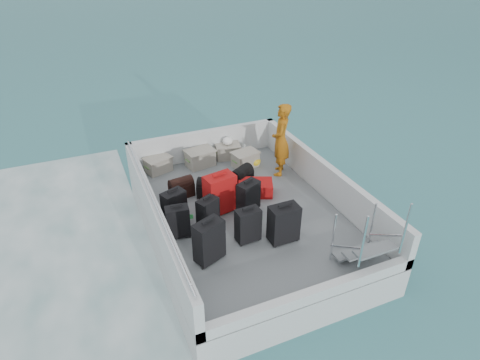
% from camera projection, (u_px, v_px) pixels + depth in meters
% --- Properties ---
extents(ground, '(160.00, 160.00, 0.00)m').
position_uv_depth(ground, '(245.00, 236.00, 8.07)').
color(ground, '#1C6363').
rests_on(ground, ground).
extents(ferry_hull, '(3.60, 5.00, 0.60)m').
position_uv_depth(ferry_hull, '(245.00, 224.00, 7.91)').
color(ferry_hull, silver).
rests_on(ferry_hull, ground).
extents(deck, '(3.30, 4.70, 0.02)m').
position_uv_depth(deck, '(245.00, 211.00, 7.76)').
color(deck, slate).
rests_on(deck, ferry_hull).
extents(deck_fittings, '(3.60, 5.00, 0.90)m').
position_uv_depth(deck_fittings, '(270.00, 199.00, 7.42)').
color(deck_fittings, silver).
rests_on(deck_fittings, deck).
extents(suitcase_0, '(0.55, 0.43, 0.74)m').
position_uv_depth(suitcase_0, '(209.00, 242.00, 6.38)').
color(suitcase_0, black).
rests_on(suitcase_0, deck).
extents(suitcase_1, '(0.43, 0.28, 0.60)m').
position_uv_depth(suitcase_1, '(178.00, 222.00, 6.94)').
color(suitcase_1, black).
rests_on(suitcase_1, deck).
extents(suitcase_2, '(0.49, 0.39, 0.61)m').
position_uv_depth(suitcase_2, '(174.00, 206.00, 7.35)').
color(suitcase_2, black).
rests_on(suitcase_2, deck).
extents(suitcase_3, '(0.43, 0.27, 0.63)m').
position_uv_depth(suitcase_3, '(248.00, 226.00, 6.83)').
color(suitcase_3, black).
rests_on(suitcase_3, deck).
extents(suitcase_4, '(0.45, 0.37, 0.57)m').
position_uv_depth(suitcase_4, '(208.00, 213.00, 7.20)').
color(suitcase_4, black).
rests_on(suitcase_4, deck).
extents(suitcase_5, '(0.62, 0.44, 0.78)m').
position_uv_depth(suitcase_5, '(220.00, 194.00, 7.56)').
color(suitcase_5, '#B70E12').
rests_on(suitcase_5, deck).
extents(suitcase_6, '(0.51, 0.30, 0.69)m').
position_uv_depth(suitcase_6, '(284.00, 224.00, 6.82)').
color(suitcase_6, black).
rests_on(suitcase_6, deck).
extents(suitcase_7, '(0.50, 0.40, 0.61)m').
position_uv_depth(suitcase_7, '(248.00, 197.00, 7.63)').
color(suitcase_7, black).
rests_on(suitcase_7, deck).
extents(suitcase_8, '(0.82, 0.69, 0.27)m').
position_uv_depth(suitcase_8, '(255.00, 188.00, 8.22)').
color(suitcase_8, '#B70E12').
rests_on(suitcase_8, deck).
extents(duffel_0, '(0.51, 0.36, 0.32)m').
position_uv_depth(duffel_0, '(182.00, 189.00, 8.14)').
color(duffel_0, black).
rests_on(duffel_0, deck).
extents(duffel_1, '(0.51, 0.48, 0.32)m').
position_uv_depth(duffel_1, '(208.00, 189.00, 8.12)').
color(duffel_1, black).
rests_on(duffel_1, deck).
extents(duffel_2, '(0.59, 0.52, 0.32)m').
position_uv_depth(duffel_2, '(242.00, 178.00, 8.52)').
color(duffel_2, black).
rests_on(duffel_2, deck).
extents(crate_0, '(0.63, 0.52, 0.33)m').
position_uv_depth(crate_0, '(158.00, 165.00, 9.01)').
color(crate_0, '#A39B8E').
rests_on(crate_0, deck).
extents(crate_1, '(0.67, 0.52, 0.37)m').
position_uv_depth(crate_1, '(200.00, 158.00, 9.23)').
color(crate_1, '#A39B8E').
rests_on(crate_1, deck).
extents(crate_2, '(0.60, 0.48, 0.32)m').
position_uv_depth(crate_2, '(228.00, 152.00, 9.58)').
color(crate_2, '#A39B8E').
rests_on(crate_2, deck).
extents(crate_3, '(0.62, 0.48, 0.33)m').
position_uv_depth(crate_3, '(245.00, 160.00, 9.22)').
color(crate_3, '#A39B8E').
rests_on(crate_3, deck).
extents(yellow_bag, '(0.28, 0.26, 0.22)m').
position_uv_depth(yellow_bag, '(255.00, 161.00, 9.27)').
color(yellow_bag, yellow).
rests_on(yellow_bag, deck).
extents(white_bag, '(0.24, 0.24, 0.18)m').
position_uv_depth(white_bag, '(228.00, 142.00, 9.45)').
color(white_bag, white).
rests_on(white_bag, crate_2).
extents(passenger, '(0.64, 0.71, 1.62)m').
position_uv_depth(passenger, '(281.00, 140.00, 8.62)').
color(passenger, orange).
rests_on(passenger, deck).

